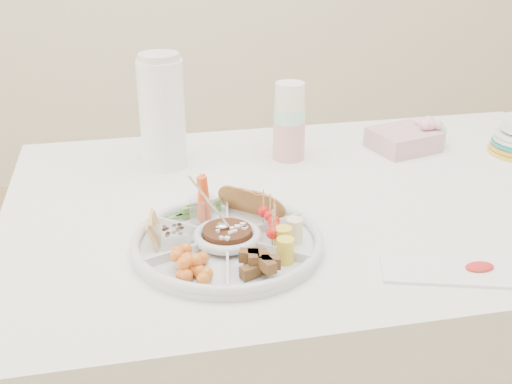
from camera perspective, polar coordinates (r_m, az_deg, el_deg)
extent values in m
cube|color=white|center=(1.73, 6.13, -11.75)|extent=(1.52, 1.02, 0.76)
cylinder|color=silver|center=(1.29, -2.56, -4.20)|extent=(0.49, 0.49, 0.04)
cylinder|color=black|center=(1.29, -2.57, -3.91)|extent=(0.13, 0.13, 0.04)
cylinder|color=beige|center=(1.71, 2.99, 6.73)|extent=(0.10, 0.10, 0.24)
cylinder|color=white|center=(1.67, -8.35, 7.20)|extent=(0.15, 0.15, 0.30)
cylinder|color=silver|center=(1.88, 14.94, 5.17)|extent=(0.12, 0.12, 0.08)
cube|color=#D0A2A8|center=(1.85, 12.96, 4.55)|extent=(0.20, 0.18, 0.06)
cube|color=white|center=(1.28, 18.06, -6.72)|extent=(0.33, 0.19, 0.01)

